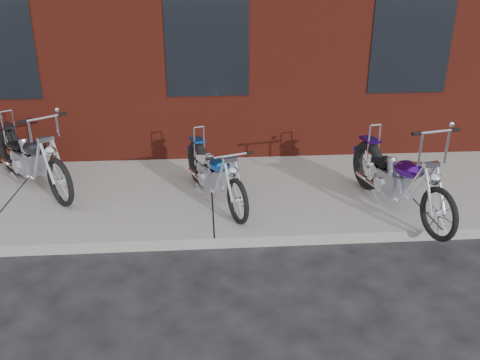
{
  "coord_description": "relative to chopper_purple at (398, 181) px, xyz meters",
  "views": [
    {
      "loc": [
        -0.1,
        -5.69,
        3.31
      ],
      "look_at": [
        0.39,
        0.8,
        0.62
      ],
      "focal_mm": 38.0,
      "sensor_mm": 36.0,
      "label": 1
    }
  ],
  "objects": [
    {
      "name": "chopper_third",
      "position": [
        -5.35,
        1.2,
        0.02
      ],
      "size": [
        1.7,
        2.01,
        1.28
      ],
      "rotation": [
        0.0,
        0.0,
        -0.88
      ],
      "color": "black",
      "rests_on": "sidewalk"
    },
    {
      "name": "chopper_blue",
      "position": [
        -2.54,
        0.53,
        -0.04
      ],
      "size": [
        0.88,
        2.09,
        0.95
      ],
      "rotation": [
        0.0,
        0.0,
        -1.22
      ],
      "color": "black",
      "rests_on": "sidewalk"
    },
    {
      "name": "ground",
      "position": [
        -2.59,
        -0.67,
        -0.59
      ],
      "size": [
        120.0,
        120.0,
        0.0
      ],
      "primitive_type": "plane",
      "color": "black",
      "rests_on": "ground"
    },
    {
      "name": "chopper_purple",
      "position": [
        0.0,
        0.0,
        0.0
      ],
      "size": [
        0.77,
        2.39,
        1.36
      ],
      "rotation": [
        0.0,
        0.0,
        -1.34
      ],
      "color": "black",
      "rests_on": "sidewalk"
    },
    {
      "name": "sidewalk",
      "position": [
        -2.59,
        0.83,
        -0.51
      ],
      "size": [
        22.0,
        3.0,
        0.15
      ],
      "primitive_type": "cube",
      "color": "#A1A1A1",
      "rests_on": "ground"
    }
  ]
}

